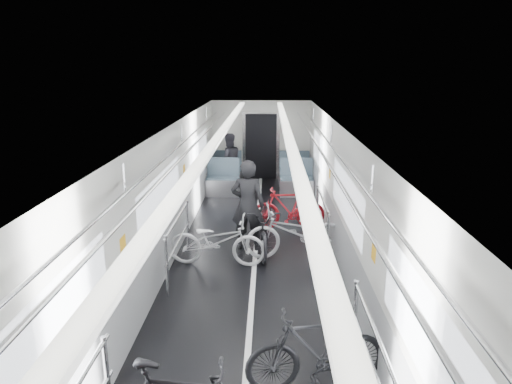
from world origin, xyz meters
TOP-DOWN VIEW (x-y plane):
  - car_shell at (0.00, 1.78)m, footprint 3.02×14.01m
  - bike_left_far at (-0.66, 0.49)m, footprint 1.75×0.71m
  - bike_right_near at (0.77, -2.67)m, footprint 1.62×0.74m
  - bike_right_mid at (0.75, 0.87)m, footprint 1.95×0.97m
  - bike_right_far at (0.67, 2.34)m, footprint 1.62×0.60m
  - bike_aisle at (0.10, 1.14)m, footprint 0.84×1.81m
  - person_standing at (-0.15, 1.24)m, footprint 0.69×0.50m
  - person_seated at (-0.91, 5.91)m, footprint 0.91×0.81m

SIDE VIEW (x-z plane):
  - bike_left_far at x=-0.66m, z-range 0.00..0.90m
  - bike_aisle at x=0.10m, z-range 0.00..0.92m
  - bike_right_near at x=0.77m, z-range 0.00..0.94m
  - bike_right_far at x=0.67m, z-range 0.00..0.96m
  - bike_right_mid at x=0.75m, z-range 0.00..0.98m
  - person_seated at x=-0.91m, z-range 0.00..1.56m
  - person_standing at x=-0.15m, z-range 0.00..1.75m
  - car_shell at x=0.00m, z-range -0.08..2.33m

